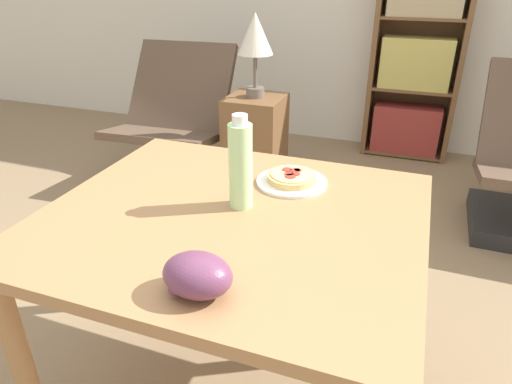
% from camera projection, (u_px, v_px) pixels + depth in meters
% --- Properties ---
extents(ground_plane, '(14.00, 14.00, 0.00)m').
position_uv_depth(ground_plane, '(262.00, 375.00, 1.68)').
color(ground_plane, '#897051').
extents(dining_table, '(1.04, 0.91, 0.74)m').
position_uv_depth(dining_table, '(233.00, 245.00, 1.31)').
color(dining_table, '#A37549').
rests_on(dining_table, ground_plane).
extents(pizza_on_plate, '(0.22, 0.22, 0.04)m').
position_uv_depth(pizza_on_plate, '(292.00, 179.00, 1.43)').
color(pizza_on_plate, white).
rests_on(pizza_on_plate, dining_table).
extents(grape_bunch, '(0.15, 0.12, 0.09)m').
position_uv_depth(grape_bunch, '(197.00, 275.00, 0.95)').
color(grape_bunch, '#6B3856').
rests_on(grape_bunch, dining_table).
extents(drink_bottle, '(0.07, 0.07, 0.27)m').
position_uv_depth(drink_bottle, '(241.00, 165.00, 1.25)').
color(drink_bottle, '#B7EAA3').
rests_on(drink_bottle, dining_table).
extents(lounge_chair_near, '(0.74, 0.80, 0.88)m').
position_uv_depth(lounge_chair_near, '(174.00, 139.00, 3.11)').
color(lounge_chair_near, black).
rests_on(lounge_chair_near, ground_plane).
extents(bookshelf, '(0.63, 0.28, 1.54)m').
position_uv_depth(bookshelf, '(416.00, 60.00, 3.32)').
color(bookshelf, brown).
rests_on(bookshelf, ground_plane).
extents(side_table, '(0.34, 0.34, 0.63)m').
position_uv_depth(side_table, '(255.00, 146.00, 2.91)').
color(side_table, brown).
rests_on(side_table, ground_plane).
extents(table_lamp, '(0.21, 0.21, 0.48)m').
position_uv_depth(table_lamp, '(255.00, 38.00, 2.61)').
color(table_lamp, '#665B51').
rests_on(table_lamp, side_table).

